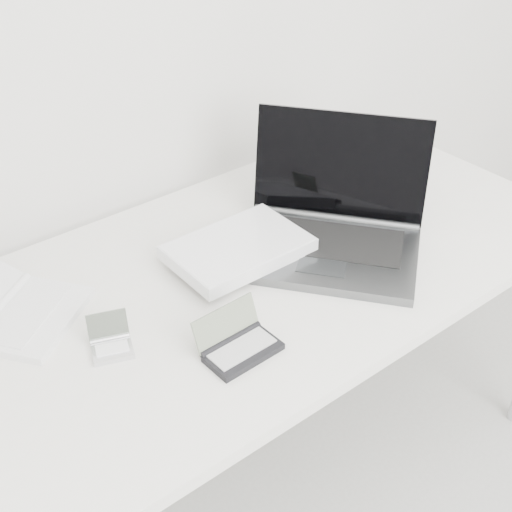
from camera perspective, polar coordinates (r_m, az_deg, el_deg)
desk at (r=1.67m, az=-0.06°, el=-2.02°), size 1.60×0.80×0.73m
laptop_large at (r=1.67m, az=3.56°, el=1.74°), size 0.62×0.54×0.28m
netbook_open_white at (r=1.56m, az=-18.78°, el=-4.12°), size 0.37×0.38×0.08m
pda_silver at (r=1.44m, az=-11.53°, el=-6.86°), size 0.10×0.11×0.06m
palmtop_charcoal at (r=1.40m, az=-1.43°, el=-7.12°), size 0.15×0.11×0.08m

